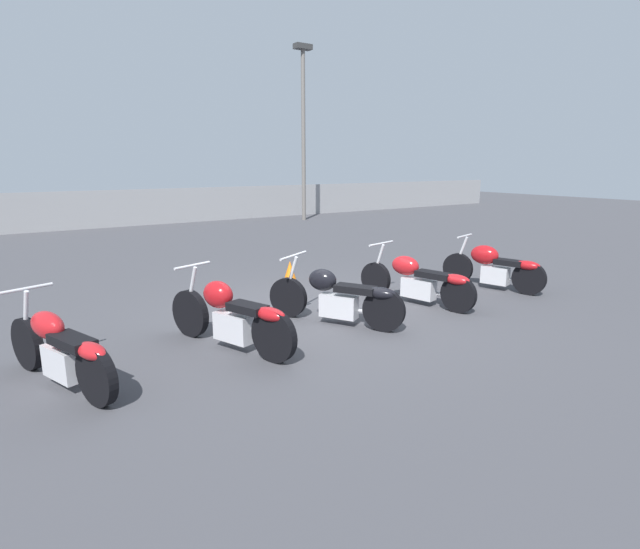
{
  "coord_description": "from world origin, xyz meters",
  "views": [
    {
      "loc": [
        -4.07,
        -6.22,
        2.29
      ],
      "look_at": [
        0.0,
        -0.13,
        0.65
      ],
      "focal_mm": 28.0,
      "sensor_mm": 36.0,
      "label": 1
    }
  ],
  "objects_px": {
    "light_pole_left": "(303,118)",
    "motorcycle_slot_4": "(494,266)",
    "motorcycle_slot_1": "(231,316)",
    "motorcycle_slot_0": "(61,350)",
    "motorcycle_slot_3": "(417,280)",
    "traffic_cone_near": "(290,272)",
    "motorcycle_slot_2": "(337,297)"
  },
  "relations": [
    {
      "from": "motorcycle_slot_2",
      "to": "traffic_cone_near",
      "type": "relative_size",
      "value": 4.47
    },
    {
      "from": "light_pole_left",
      "to": "traffic_cone_near",
      "type": "height_order",
      "value": "light_pole_left"
    },
    {
      "from": "motorcycle_slot_3",
      "to": "traffic_cone_near",
      "type": "relative_size",
      "value": 5.05
    },
    {
      "from": "motorcycle_slot_3",
      "to": "motorcycle_slot_4",
      "type": "relative_size",
      "value": 1.13
    },
    {
      "from": "traffic_cone_near",
      "to": "motorcycle_slot_0",
      "type": "bearing_deg",
      "value": -147.74
    },
    {
      "from": "light_pole_left",
      "to": "motorcycle_slot_4",
      "type": "bearing_deg",
      "value": -105.24
    },
    {
      "from": "motorcycle_slot_1",
      "to": "motorcycle_slot_0",
      "type": "bearing_deg",
      "value": 161.75
    },
    {
      "from": "motorcycle_slot_1",
      "to": "motorcycle_slot_3",
      "type": "relative_size",
      "value": 0.96
    },
    {
      "from": "light_pole_left",
      "to": "motorcycle_slot_4",
      "type": "height_order",
      "value": "light_pole_left"
    },
    {
      "from": "motorcycle_slot_1",
      "to": "traffic_cone_near",
      "type": "bearing_deg",
      "value": 28.43
    },
    {
      "from": "motorcycle_slot_2",
      "to": "traffic_cone_near",
      "type": "xyz_separation_m",
      "value": [
        0.75,
        2.63,
        -0.2
      ]
    },
    {
      "from": "light_pole_left",
      "to": "motorcycle_slot_1",
      "type": "relative_size",
      "value": 3.3
    },
    {
      "from": "motorcycle_slot_0",
      "to": "motorcycle_slot_4",
      "type": "bearing_deg",
      "value": -17.67
    },
    {
      "from": "light_pole_left",
      "to": "motorcycle_slot_3",
      "type": "height_order",
      "value": "light_pole_left"
    },
    {
      "from": "light_pole_left",
      "to": "motorcycle_slot_4",
      "type": "distance_m",
      "value": 12.73
    },
    {
      "from": "motorcycle_slot_4",
      "to": "motorcycle_slot_1",
      "type": "bearing_deg",
      "value": 166.08
    },
    {
      "from": "motorcycle_slot_1",
      "to": "motorcycle_slot_2",
      "type": "relative_size",
      "value": 1.08
    },
    {
      "from": "light_pole_left",
      "to": "motorcycle_slot_3",
      "type": "distance_m",
      "value": 13.28
    },
    {
      "from": "motorcycle_slot_2",
      "to": "motorcycle_slot_4",
      "type": "relative_size",
      "value": 1.0
    },
    {
      "from": "motorcycle_slot_0",
      "to": "motorcycle_slot_4",
      "type": "height_order",
      "value": "motorcycle_slot_0"
    },
    {
      "from": "motorcycle_slot_3",
      "to": "traffic_cone_near",
      "type": "distance_m",
      "value": 2.68
    },
    {
      "from": "motorcycle_slot_3",
      "to": "traffic_cone_near",
      "type": "height_order",
      "value": "motorcycle_slot_3"
    },
    {
      "from": "motorcycle_slot_4",
      "to": "motorcycle_slot_2",
      "type": "bearing_deg",
      "value": 165.81
    },
    {
      "from": "light_pole_left",
      "to": "motorcycle_slot_0",
      "type": "distance_m",
      "value": 16.28
    },
    {
      "from": "motorcycle_slot_2",
      "to": "motorcycle_slot_1",
      "type": "bearing_deg",
      "value": 152.54
    },
    {
      "from": "motorcycle_slot_1",
      "to": "motorcycle_slot_4",
      "type": "xyz_separation_m",
      "value": [
        5.3,
        0.15,
        -0.01
      ]
    },
    {
      "from": "motorcycle_slot_2",
      "to": "motorcycle_slot_3",
      "type": "bearing_deg",
      "value": -24.85
    },
    {
      "from": "motorcycle_slot_4",
      "to": "light_pole_left",
      "type": "bearing_deg",
      "value": 59.17
    },
    {
      "from": "light_pole_left",
      "to": "motorcycle_slot_4",
      "type": "xyz_separation_m",
      "value": [
        -3.21,
        -11.77,
        -3.62
      ]
    },
    {
      "from": "motorcycle_slot_1",
      "to": "motorcycle_slot_2",
      "type": "bearing_deg",
      "value": -17.31
    },
    {
      "from": "light_pole_left",
      "to": "motorcycle_slot_0",
      "type": "height_order",
      "value": "light_pole_left"
    },
    {
      "from": "motorcycle_slot_1",
      "to": "motorcycle_slot_3",
      "type": "distance_m",
      "value": 3.42
    }
  ]
}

